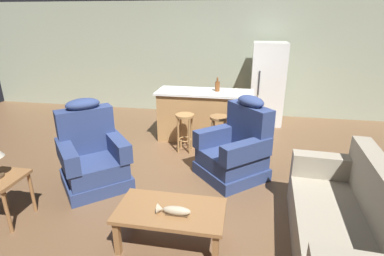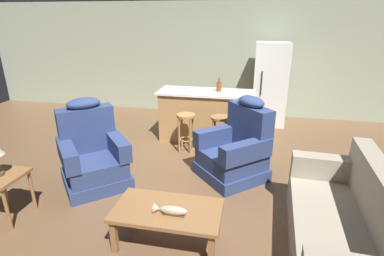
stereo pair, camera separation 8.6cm
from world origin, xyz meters
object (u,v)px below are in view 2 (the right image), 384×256
Objects in this scene: couch at (346,229)px; end_table at (2,183)px; bottle_tall_green at (219,86)px; kitchen_island at (206,115)px; coffee_table at (168,213)px; bar_stool_right at (220,128)px; recliner_near_island at (236,150)px; recliner_near_lamp at (93,155)px; bar_stool_left at (186,126)px; fish_figurine at (170,210)px; refrigerator at (270,84)px.

end_table is at bearing 4.92° from couch.
bottle_tall_green reaches higher than couch.
bottle_tall_green is at bearing 10.96° from kitchen_island.
coffee_table is 1.62× the size of bar_stool_right.
end_table is (-2.58, -1.55, 0.04)m from recliner_near_island.
recliner_near_lamp reaches higher than bar_stool_right.
bar_stool_right is (0.27, 2.31, 0.11)m from coffee_table.
bar_stool_right reaches higher than end_table.
recliner_near_lamp reaches higher than coffee_table.
bar_stool_left is 1.00× the size of bar_stool_right.
recliner_near_lamp is 2.34m from kitchen_island.
recliner_near_lamp reaches higher than bar_stool_left.
bar_stool_left is 1.01m from bottle_tall_green.
fish_figurine is at bearing 10.56° from couch.
recliner_near_island reaches higher than kitchen_island.
bottle_tall_green reaches higher than recliner_near_lamp.
refrigerator is at bearing -143.59° from recliner_near_island.
end_table is at bearing -73.56° from recliner_near_lamp.
kitchen_island is (-0.12, 3.01, 0.02)m from fish_figurine.
bar_stool_right is at bearing -107.24° from recliner_near_island.
bottle_tall_green is (-0.98, -1.16, 0.17)m from refrigerator.
bar_stool_left reaches higher than end_table.
bar_stool_left is 0.39× the size of refrigerator.
fish_figurine is at bearing -95.18° from bar_stool_right.
bar_stool_right is (-1.46, 2.17, 0.13)m from couch.
coffee_table is 1.96× the size of end_table.
fish_figurine is 3.11m from bottle_tall_green.
coffee_table is 1.70m from recliner_near_lamp.
end_table is 0.82× the size of bar_stool_right.
coffee_table is 1.73m from couch.
bar_stool_left is at bearing -79.76° from recliner_near_island.
kitchen_island reaches higher than bar_stool_right.
bar_stool_left is (-0.38, 2.38, 0.01)m from fish_figurine.
coffee_table is 2.94m from kitchen_island.
coffee_table is at bearing -82.00° from bar_stool_left.
recliner_near_island is 2.64m from refrigerator.
refrigerator is at bearing 100.26° from recliner_near_lamp.
coffee_table is at bearing -88.62° from kitchen_island.
bottle_tall_green is (0.48, 0.67, 0.57)m from bar_stool_left.
fish_figurine is at bearing -81.05° from bar_stool_left.
bar_stool_right is at bearing -61.82° from kitchen_island.
coffee_table is 0.56× the size of couch.
fish_figurine is 0.28× the size of recliner_near_island.
fish_figurine is 0.28× the size of recliner_near_lamp.
bottle_tall_green is at bearing 99.47° from bar_stool_right.
fish_figurine is at bearing -55.73° from coffee_table.
coffee_table is 4.33× the size of bottle_tall_green.
bar_stool_left is at bearing 98.95° from fish_figurine.
kitchen_island reaches higher than end_table.
fish_figurine is 0.50× the size of bar_stool_right.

